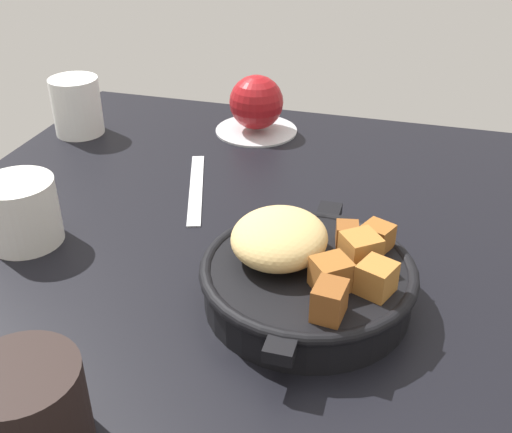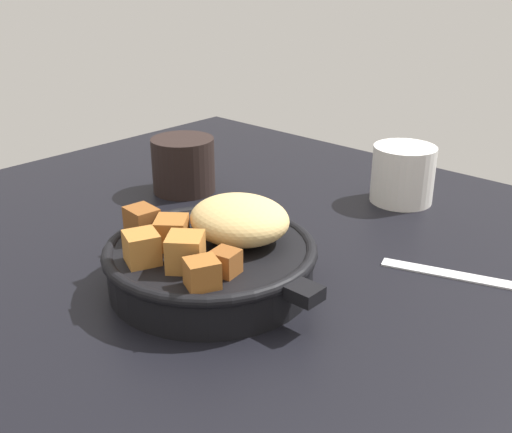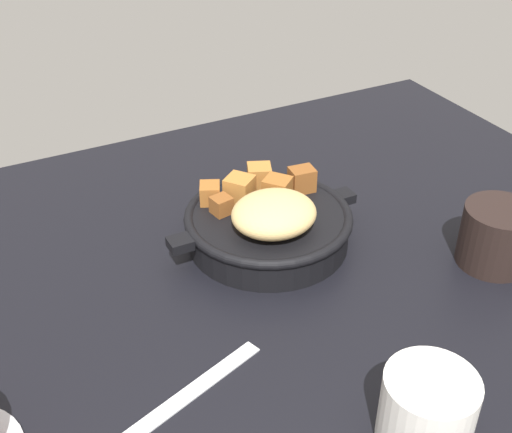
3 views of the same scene
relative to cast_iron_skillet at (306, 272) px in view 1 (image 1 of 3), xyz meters
The scene contains 8 objects.
ground_plane 7.68cm from the cast_iron_skillet, 93.59° to the left, with size 95.90×80.75×2.40cm, color black.
cast_iron_skillet is the anchor object (origin of this frame).
saucer_plate 40.82cm from the cast_iron_skillet, 22.35° to the left, with size 12.33×12.33×0.60cm, color #B7BABF.
red_apple 40.74cm from the cast_iron_skillet, 22.35° to the left, with size 8.01×8.01×8.01cm, color maroon.
butter_knife 25.39cm from the cast_iron_skillet, 44.78° to the left, with size 18.43×1.60×0.36cm, color silver.
white_creamer_pitcher 50.60cm from the cast_iron_skillet, 53.76° to the left, with size 7.11×7.11×8.41cm, color white.
ceramic_mug_white 31.25cm from the cast_iron_skillet, 86.98° to the left, with size 7.83×7.83×7.24cm, color silver.
coffee_mug_dark 26.33cm from the cast_iron_skillet, 145.25° to the left, with size 8.24×8.24×7.18cm, color black.
Camera 1 is at (-45.26, -14.46, 36.68)cm, focal length 43.17 mm.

